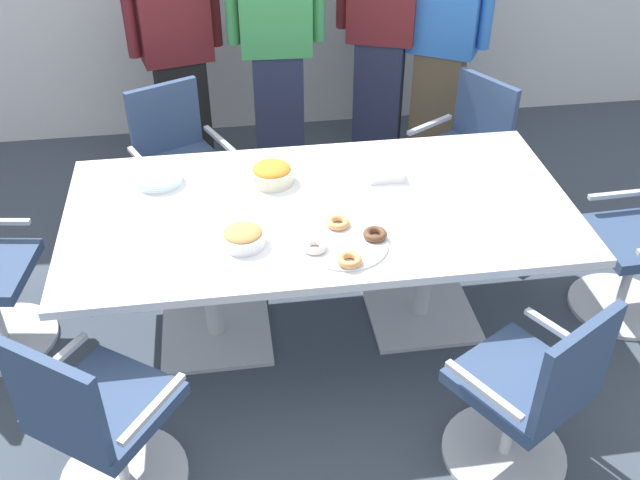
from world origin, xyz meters
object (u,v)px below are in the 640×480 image
Objects in this scene: person_standing_0 at (177,49)px; snack_bowl_cookies at (243,237)px; person_standing_1 at (276,38)px; plate_stack at (158,179)px; office_chair_0 at (100,425)px; napkin_pile at (384,171)px; office_chair_4 at (181,172)px; office_chair_1 at (528,399)px; office_chair_3 at (462,162)px; snack_bowl_chips_orange at (272,173)px; conference_table at (320,227)px; donut_platter at (345,243)px; person_standing_2 at (382,27)px; person_standing_3 at (443,41)px.

person_standing_0 is 2.01m from snack_bowl_cookies.
plate_stack is at bearing 62.69° from person_standing_1.
office_chair_0 is 5.23× the size of napkin_pile.
office_chair_0 is at bearing 71.70° from person_standing_1.
office_chair_1 is at bearing 100.20° from office_chair_4.
office_chair_3 is at bearing 17.38° from plate_stack.
person_standing_0 is at bearing 124.76° from napkin_pile.
snack_bowl_chips_orange reaches higher than plate_stack.
person_standing_1 reaches higher than conference_table.
person_standing_0 is at bearing 98.67° from snack_bowl_cookies.
person_standing_0 is (-1.69, 0.85, 0.49)m from office_chair_3.
office_chair_3 is at bearing 150.99° from office_chair_4.
person_standing_1 is (-0.76, 2.56, 0.59)m from office_chair_1.
office_chair_0 reaches higher than napkin_pile.
snack_bowl_cookies is at bearing 79.56° from office_chair_4.
person_standing_0 reaches higher than plate_stack.
napkin_pile is at bearing 62.18° from donut_platter.
office_chair_4 is 0.87m from person_standing_0.
napkin_pile is (0.30, 0.56, 0.01)m from donut_platter.
person_standing_1 is (-0.05, 1.56, 0.37)m from conference_table.
office_chair_1 is 0.53× the size of person_standing_0.
office_chair_3 is at bearing 41.05° from conference_table.
person_standing_0 is 7.34× the size of plate_stack.
plate_stack is at bearing 65.42° from person_standing_2.
office_chair_3 is 1.95m from person_standing_0.
donut_platter is at bearing 93.47° from person_standing_3.
napkin_pile is at bearing 119.03° from office_chair_4.
person_standing_0 is at bearing 107.82° from snack_bowl_chips_orange.
person_standing_0 is at bearing 26.72° from person_standing_3.
snack_bowl_cookies is at bearing 98.75° from office_chair_3.
donut_platter is at bearing 96.23° from person_standing_1.
plate_stack reaches higher than conference_table.
office_chair_1 is 2.78m from person_standing_2.
person_standing_0 is 8.80× the size of snack_bowl_cookies.
office_chair_3 is (2.01, 1.78, 0.00)m from office_chair_0.
person_standing_2 reaches higher than person_standing_0.
napkin_pile reaches higher than conference_table.
person_standing_2 is 9.46× the size of snack_bowl_cookies.
office_chair_1 is at bearing -34.60° from snack_bowl_cookies.
office_chair_1 is 1.34m from napkin_pile.
conference_table is at bearing 90.04° from person_standing_2.
person_standing_3 is 7.34× the size of plate_stack.
office_chair_1 is at bearing -46.38° from donut_platter.
snack_bowl_cookies is at bearing 114.65° from office_chair_1.
snack_bowl_cookies reaches higher than napkin_pile.
office_chair_4 is (-1.71, 0.13, 0.00)m from office_chair_3.
office_chair_1 is (1.70, -0.11, 0.00)m from office_chair_0.
person_standing_1 is (0.65, 0.55, 0.59)m from office_chair_4.
snack_bowl_cookies reaches higher than donut_platter.
office_chair_1 reaches higher than napkin_pile.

